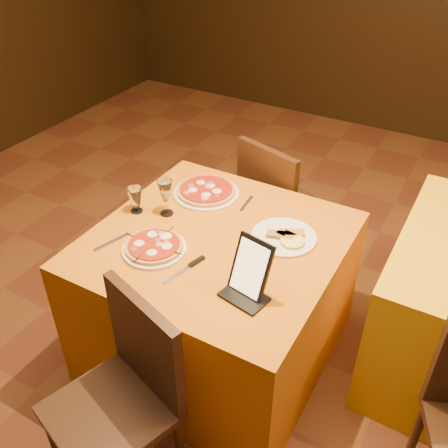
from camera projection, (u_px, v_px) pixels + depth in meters
The scene contains 13 objects.
floor at pixel (209, 390), 2.50m from camera, with size 6.00×7.00×0.01m, color #5E2D19.
main_table at pixel (217, 298), 2.49m from camera, with size 1.10×1.10×0.75m, color #BD640C.
chair_main_near at pixel (109, 412), 1.88m from camera, with size 0.41×0.41×0.91m, color black, non-canonical shape.
chair_main_far at pixel (285, 206), 3.03m from camera, with size 0.44×0.44×0.91m, color #30230F, non-canonical shape.
pizza_near at pixel (154, 247), 2.20m from camera, with size 0.29×0.29×0.03m.
pizza_far at pixel (206, 192), 2.58m from camera, with size 0.34×0.34×0.03m.
cutlet_dish at pixel (284, 236), 2.27m from camera, with size 0.30×0.30×0.03m.
wine_glass at pixel (166, 197), 2.38m from camera, with size 0.07×0.07×0.19m, color tan, non-canonical shape.
water_glass at pixel (136, 200), 2.42m from camera, with size 0.07×0.07×0.13m, color white, non-canonical shape.
tablet at pixel (251, 268), 1.93m from camera, with size 0.16×0.01×0.24m, color black.
knife at pixel (182, 272), 2.08m from camera, with size 0.20×0.02×0.01m, color #B3B5BB.
fork_near at pixel (112, 242), 2.25m from camera, with size 0.18×0.02×0.01m, color silver.
fork_far at pixel (246, 204), 2.51m from camera, with size 0.15×0.02×0.01m, color #A8A9AF.
Camera 1 is at (0.83, -1.31, 2.12)m, focal length 40.00 mm.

